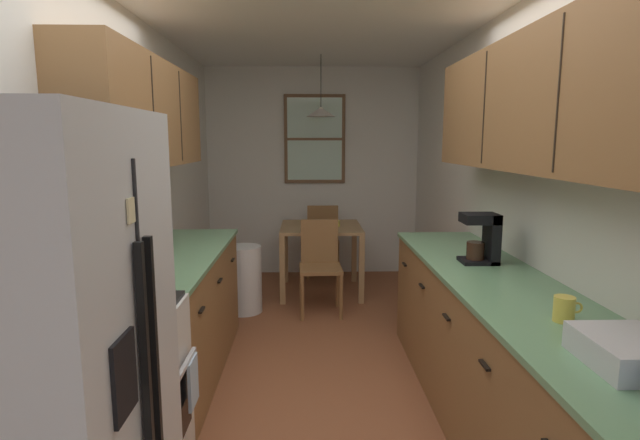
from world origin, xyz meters
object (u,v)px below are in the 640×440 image
refrigerator (23,407)px  microwave_over_range (61,147)px  mug_spare (564,309)px  stove_range (107,406)px  dining_chair_far (322,237)px  trash_bin (244,279)px  storage_canister (134,271)px  table_serving_bowl (332,223)px  dining_table (321,236)px  coffee_maker (484,237)px  dish_rack (628,352)px  dining_chair_near (320,262)px

refrigerator → microwave_over_range: size_ratio=2.86×
refrigerator → mug_spare: bearing=17.0°
refrigerator → microwave_over_range: 1.06m
stove_range → dining_chair_far: (1.11, 3.85, 0.03)m
refrigerator → dining_chair_far: 4.70m
stove_range → trash_bin: size_ratio=1.68×
refrigerator → storage_canister: bearing=93.2°
table_serving_bowl → storage_canister: bearing=-113.5°
dining_table → coffee_maker: bearing=-67.4°
trash_bin → coffee_maker: bearing=-44.1°
trash_bin → coffee_maker: (1.73, -1.68, 0.74)m
microwave_over_range → storage_canister: size_ratio=3.91×
trash_bin → dish_rack: (1.72, -3.13, 0.62)m
dining_chair_far → refrigerator: bearing=-102.9°
stove_range → trash_bin: stove_range is taller
dining_table → table_serving_bowl: bearing=-9.8°
dining_chair_far → trash_bin: bearing=-122.7°
dish_rack → dining_chair_near: bearing=107.2°
storage_canister → mug_spare: size_ratio=1.26×
storage_canister → coffee_maker: coffee_maker is taller
stove_range → mug_spare: 2.07m
microwave_over_range → dining_chair_near: microwave_over_range is taller
refrigerator → coffee_maker: size_ratio=5.58×
stove_range → storage_canister: bearing=90.7°
refrigerator → dining_chair_near: refrigerator is taller
refrigerator → stove_range: 0.83m
stove_range → table_serving_bowl: stove_range is taller
dining_chair_near → coffee_maker: size_ratio=2.86×
table_serving_bowl → refrigerator: bearing=-106.0°
dining_table → dish_rack: bearing=-75.9°
coffee_maker → storage_canister: bearing=-167.4°
dining_chair_near → storage_canister: storage_canister is taller
stove_range → dining_chair_far: bearing=74.0°
dining_chair_near → trash_bin: size_ratio=1.37×
microwave_over_range → dining_chair_near: size_ratio=0.68×
coffee_maker → dining_chair_near: bearing=120.6°
dining_table → dining_chair_near: size_ratio=0.96×
dining_chair_near → trash_bin: bearing=179.3°
stove_range → mug_spare: stove_range is taller
coffee_maker → dining_table: bearing=112.6°
dining_chair_near → dining_chair_far: size_ratio=1.00×
dining_chair_far → storage_canister: size_ratio=5.74×
refrigerator → mug_spare: (1.95, 0.60, 0.08)m
dining_chair_far → dining_chair_near: bearing=-92.8°
refrigerator → dining_chair_far: size_ratio=1.95×
coffee_maker → table_serving_bowl: (-0.84, 2.28, -0.29)m
microwave_over_range → dining_chair_far: size_ratio=0.68×
stove_range → dining_table: stove_range is taller
microwave_over_range → stove_range: bearing=-0.0°
storage_canister → table_serving_bowl: 2.99m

